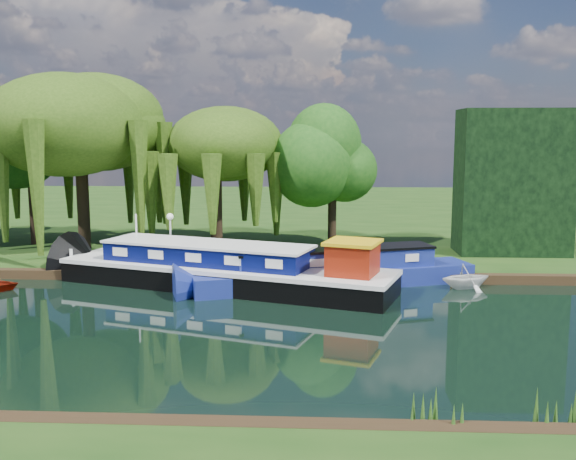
{
  "coord_description": "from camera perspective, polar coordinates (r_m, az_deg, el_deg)",
  "views": [
    {
      "loc": [
        8.28,
        -22.18,
        7.02
      ],
      "look_at": [
        6.86,
        6.26,
        2.8
      ],
      "focal_mm": 40.0,
      "sensor_mm": 36.0,
      "label": 1
    }
  ],
  "objects": [
    {
      "name": "ground",
      "position": [
        24.7,
        -17.05,
        -8.47
      ],
      "size": [
        120.0,
        120.0,
        0.0
      ],
      "primitive_type": "plane",
      "color": "black"
    },
    {
      "name": "far_bank",
      "position": [
        57.2,
        -5.48,
        1.57
      ],
      "size": [
        120.0,
        52.0,
        0.45
      ],
      "primitive_type": "cube",
      "color": "#16370F",
      "rests_on": "ground"
    },
    {
      "name": "dutch_barge",
      "position": [
        29.87,
        -5.47,
        -3.56
      ],
      "size": [
        16.25,
        8.47,
        3.36
      ],
      "rotation": [
        0.0,
        0.0,
        -0.32
      ],
      "color": "black",
      "rests_on": "ground"
    },
    {
      "name": "narrowboat",
      "position": [
        30.16,
        4.2,
        -3.7
      ],
      "size": [
        13.43,
        6.25,
        1.95
      ],
      "rotation": [
        0.0,
        0.0,
        0.31
      ],
      "color": "navy",
      "rests_on": "ground"
    },
    {
      "name": "white_cruiser",
      "position": [
        30.92,
        15.49,
        -5.01
      ],
      "size": [
        2.89,
        2.68,
        1.25
      ],
      "primitive_type": "imported",
      "rotation": [
        0.0,
        0.0,
        1.89
      ],
      "color": "silver",
      "rests_on": "ground"
    },
    {
      "name": "willow_left",
      "position": [
        38.89,
        -18.04,
        8.62
      ],
      "size": [
        8.01,
        8.01,
        9.6
      ],
      "color": "black",
      "rests_on": "far_bank"
    },
    {
      "name": "willow_right",
      "position": [
        37.2,
        -6.48,
        6.55
      ],
      "size": [
        6.06,
        6.06,
        7.39
      ],
      "color": "black",
      "rests_on": "far_bank"
    },
    {
      "name": "tree_far_mid",
      "position": [
        41.63,
        -21.91,
        6.94
      ],
      "size": [
        5.25,
        5.25,
        8.6
      ],
      "color": "black",
      "rests_on": "far_bank"
    },
    {
      "name": "tree_far_right",
      "position": [
        37.83,
        3.99,
        5.96
      ],
      "size": [
        4.39,
        4.39,
        7.19
      ],
      "color": "black",
      "rests_on": "far_bank"
    },
    {
      "name": "conifer_hedge",
      "position": [
        37.83,
        19.37,
        4.06
      ],
      "size": [
        6.0,
        3.0,
        8.0
      ],
      "primitive_type": "cube",
      "color": "black",
      "rests_on": "far_bank"
    },
    {
      "name": "lamppost",
      "position": [
        33.91,
        -10.43,
        0.49
      ],
      "size": [
        0.36,
        0.36,
        2.56
      ],
      "color": "silver",
      "rests_on": "far_bank"
    },
    {
      "name": "mooring_posts",
      "position": [
        32.39,
        -12.93,
        -2.59
      ],
      "size": [
        19.16,
        0.16,
        1.0
      ],
      "color": "silver",
      "rests_on": "far_bank"
    },
    {
      "name": "reeds_near",
      "position": [
        16.04,
        -2.5,
        -15.37
      ],
      "size": [
        33.7,
        1.5,
        1.1
      ],
      "color": "#254C14",
      "rests_on": "ground"
    }
  ]
}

